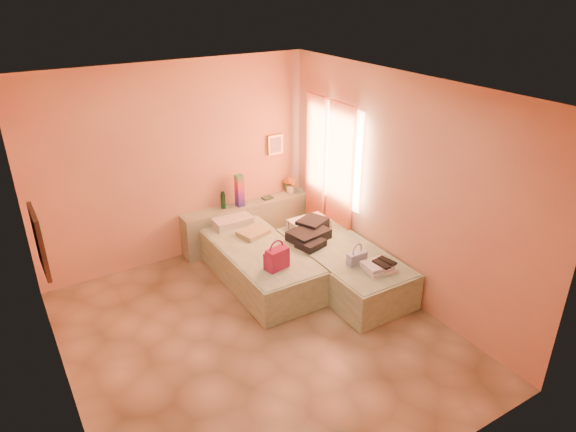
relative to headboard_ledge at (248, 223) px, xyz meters
name	(u,v)px	position (x,y,z in m)	size (l,w,h in m)	color
ground	(258,336)	(-0.98, -2.10, -0.33)	(4.50, 4.50, 0.00)	tan
room_walls	(245,172)	(-0.77, -1.53, 1.46)	(4.02, 4.51, 2.81)	#E1A978
headboard_ledge	(248,223)	(0.00, 0.00, 0.00)	(2.05, 0.30, 0.65)	#929F82
bed_left	(259,264)	(-0.38, -1.05, -0.08)	(0.90, 2.00, 0.50)	#ADCAA3
bed_right	(342,267)	(0.52, -1.70, -0.08)	(0.90, 2.00, 0.50)	#ADCAA3
water_bottle	(223,200)	(-0.37, 0.03, 0.45)	(0.07, 0.07, 0.25)	#13351F
rainbow_box	(239,191)	(-0.12, -0.01, 0.57)	(0.11, 0.11, 0.49)	#A11344
small_dish	(225,206)	(-0.33, 0.06, 0.34)	(0.11, 0.11, 0.03)	#509368
green_book	(267,198)	(0.36, 0.00, 0.34)	(0.16, 0.12, 0.03)	#254632
flower_vase	(290,183)	(0.80, 0.06, 0.47)	(0.22, 0.22, 0.29)	silver
magenta_handbag	(277,258)	(-0.44, -1.63, 0.31)	(0.29, 0.16, 0.27)	#A11344
khaki_garment	(253,232)	(-0.26, -0.69, 0.21)	(0.39, 0.31, 0.07)	tan
clothes_pile	(312,233)	(0.37, -1.20, 0.26)	(0.57, 0.57, 0.17)	black
blue_handbag	(357,258)	(0.46, -2.07, 0.26)	(0.25, 0.11, 0.16)	#4563A6
towel_stack	(380,267)	(0.60, -2.34, 0.23)	(0.35, 0.30, 0.10)	silver
sandal_pair	(385,263)	(0.65, -2.37, 0.29)	(0.18, 0.24, 0.03)	black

